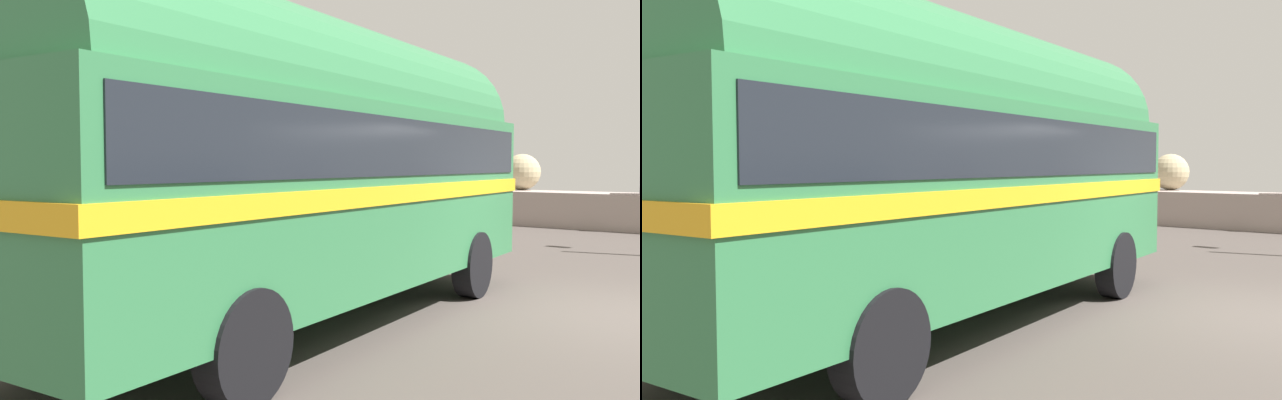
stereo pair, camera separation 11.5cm
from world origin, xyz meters
The scene contains 2 objects.
vintage_coach centered at (-3.10, -2.96, 2.05)m, with size 3.58×8.83×3.70m.
second_coach centered at (-7.77, -1.81, 2.05)m, with size 2.79×8.68×3.70m.
Camera 2 is at (2.33, -8.90, 1.96)m, focal length 37.32 mm.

